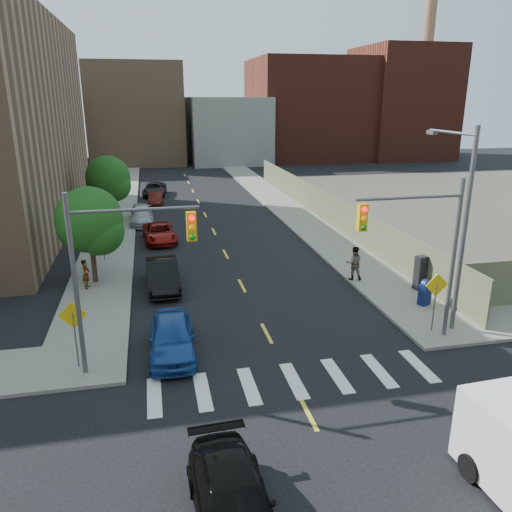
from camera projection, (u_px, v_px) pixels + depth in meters
name	position (u px, v px, depth m)	size (l,w,h in m)	color
ground	(329.00, 453.00, 14.78)	(160.00, 160.00, 0.00)	black
sidewalk_nw	(120.00, 197.00, 51.85)	(3.50, 73.00, 0.15)	gray
sidewalk_ne	(265.00, 192.00, 54.95)	(3.50, 73.00, 0.15)	gray
fence_north	(323.00, 205.00, 42.39)	(0.12, 44.00, 2.50)	#5E6848
gravel_lot	(496.00, 205.00, 48.30)	(36.00, 42.00, 0.06)	#595447
bg_bldg_west	(26.00, 125.00, 73.74)	(14.00, 18.00, 12.00)	#592319
bg_bldg_midwest	(136.00, 114.00, 78.34)	(14.00, 16.00, 15.00)	#8C6B4C
bg_bldg_center	(227.00, 130.00, 80.03)	(12.00, 16.00, 10.00)	gray
bg_bldg_east	(307.00, 109.00, 83.78)	(18.00, 18.00, 16.00)	#592319
bg_bldg_fareast	(401.00, 103.00, 84.80)	(14.00, 16.00, 18.00)	#592319
smokestack	(425.00, 72.00, 84.08)	(1.80, 1.80, 28.00)	#8C6B4C
signal_nw	(117.00, 259.00, 17.79)	(4.59, 0.30, 7.00)	#59595E
signal_ne	(422.00, 240.00, 20.18)	(4.59, 0.30, 7.00)	#59595E
streetlight_ne	(460.00, 216.00, 21.25)	(0.25, 3.70, 9.00)	#59595E
warn_sign_nw	(74.00, 323.00, 18.67)	(1.06, 0.06, 2.83)	#59595E
warn_sign_ne	(436.00, 291.00, 21.66)	(1.06, 0.06, 2.83)	#59595E
warn_sign_midwest	(102.00, 232.00, 31.24)	(1.06, 0.06, 2.83)	#59595E
tree_west_near	(90.00, 224.00, 27.06)	(3.66, 3.64, 5.52)	#332114
tree_west_far	(108.00, 181.00, 41.03)	(3.66, 3.64, 5.52)	#332114
parked_car_blue	(172.00, 337.00, 20.22)	(1.83, 4.54, 1.55)	#1A4392
parked_car_black	(162.00, 275.00, 27.23)	(1.67, 4.79, 1.58)	black
parked_car_red	(160.00, 233.00, 36.11)	(2.17, 4.70, 1.31)	maroon
parked_car_silver	(142.00, 217.00, 40.95)	(1.75, 4.31, 1.25)	#A2A4A9
parked_car_white	(142.00, 213.00, 42.09)	(1.72, 4.27, 1.46)	silver
parked_car_maroon	(156.00, 198.00, 48.52)	(1.30, 3.73, 1.23)	#47120E
parked_car_grey	(155.00, 189.00, 53.03)	(2.25, 4.88, 1.36)	black
black_sedan	(233.00, 503.00, 12.08)	(1.90, 4.68, 1.36)	black
mailbox	(425.00, 292.00, 24.75)	(0.66, 0.59, 1.32)	#0E1A53
payphone	(420.00, 273.00, 26.70)	(0.55, 0.45, 1.85)	black
pedestrian_west	(86.00, 274.00, 26.86)	(0.58, 0.38, 1.60)	gray
pedestrian_east	(354.00, 263.00, 28.07)	(0.95, 0.74, 1.95)	gray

